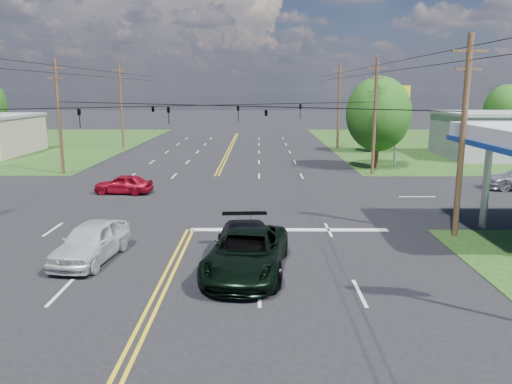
{
  "coord_description": "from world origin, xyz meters",
  "views": [
    {
      "loc": [
        3.47,
        -20.37,
        7.0
      ],
      "look_at": [
        3.32,
        6.0,
        1.56
      ],
      "focal_mm": 35.0,
      "sensor_mm": 36.0,
      "label": 1
    }
  ],
  "objects_px": {
    "tree_right_b": "(375,115)",
    "pickup_dkgreen": "(246,252)",
    "retail_ne": "(512,136)",
    "pole_se": "(463,135)",
    "tree_right_a": "(378,114)",
    "tree_far_r": "(506,110)",
    "pickup_white": "(91,242)",
    "pole_left_far": "(121,105)",
    "pole_right_far": "(339,105)",
    "pole_nw": "(59,115)",
    "suv_black": "(247,248)",
    "pole_ne": "(375,115)"
  },
  "relations": [
    {
      "from": "pole_se",
      "to": "tree_right_a",
      "type": "height_order",
      "value": "pole_se"
    },
    {
      "from": "retail_ne",
      "to": "pole_left_far",
      "type": "bearing_deg",
      "value": 169.46
    },
    {
      "from": "pickup_dkgreen",
      "to": "pickup_white",
      "type": "xyz_separation_m",
      "value": [
        -6.5,
        1.49,
        -0.04
      ]
    },
    {
      "from": "pole_right_far",
      "to": "retail_ne",
      "type": "bearing_deg",
      "value": -25.2
    },
    {
      "from": "tree_right_a",
      "to": "pickup_white",
      "type": "height_order",
      "value": "tree_right_a"
    },
    {
      "from": "pole_nw",
      "to": "suv_black",
      "type": "distance_m",
      "value": 27.93
    },
    {
      "from": "pole_se",
      "to": "tree_right_b",
      "type": "relative_size",
      "value": 1.34
    },
    {
      "from": "retail_ne",
      "to": "pole_ne",
      "type": "height_order",
      "value": "pole_ne"
    },
    {
      "from": "tree_far_r",
      "to": "pickup_white",
      "type": "height_order",
      "value": "tree_far_r"
    },
    {
      "from": "pole_left_far",
      "to": "tree_far_r",
      "type": "relative_size",
      "value": 1.31
    },
    {
      "from": "tree_far_r",
      "to": "tree_right_b",
      "type": "bearing_deg",
      "value": -161.08
    },
    {
      "from": "pole_left_far",
      "to": "tree_right_a",
      "type": "xyz_separation_m",
      "value": [
        27.0,
        -16.0,
        -0.3
      ]
    },
    {
      "from": "pole_se",
      "to": "pole_nw",
      "type": "bearing_deg",
      "value": 145.3
    },
    {
      "from": "retail_ne",
      "to": "pole_se",
      "type": "bearing_deg",
      "value": -120.38
    },
    {
      "from": "retail_ne",
      "to": "suv_black",
      "type": "relative_size",
      "value": 2.4
    },
    {
      "from": "pole_nw",
      "to": "pole_ne",
      "type": "height_order",
      "value": "same"
    },
    {
      "from": "pole_left_far",
      "to": "tree_right_a",
      "type": "relative_size",
      "value": 1.22
    },
    {
      "from": "retail_ne",
      "to": "tree_right_a",
      "type": "height_order",
      "value": "tree_right_a"
    },
    {
      "from": "pole_right_far",
      "to": "pickup_white",
      "type": "distance_m",
      "value": 44.02
    },
    {
      "from": "suv_black",
      "to": "retail_ne",
      "type": "bearing_deg",
      "value": 47.7
    },
    {
      "from": "pole_ne",
      "to": "pickup_dkgreen",
      "type": "bearing_deg",
      "value": -113.44
    },
    {
      "from": "tree_right_a",
      "to": "retail_ne",
      "type": "bearing_deg",
      "value": 26.57
    },
    {
      "from": "pole_se",
      "to": "pickup_dkgreen",
      "type": "distance_m",
      "value": 11.92
    },
    {
      "from": "pole_se",
      "to": "pole_left_far",
      "type": "xyz_separation_m",
      "value": [
        -26.0,
        37.0,
        0.25
      ]
    },
    {
      "from": "retail_ne",
      "to": "tree_far_r",
      "type": "distance_m",
      "value": 11.02
    },
    {
      "from": "tree_right_b",
      "to": "pickup_dkgreen",
      "type": "xyz_separation_m",
      "value": [
        -13.5,
        -38.06,
        -3.37
      ]
    },
    {
      "from": "tree_right_a",
      "to": "suv_black",
      "type": "relative_size",
      "value": 1.4
    },
    {
      "from": "pole_se",
      "to": "pickup_dkgreen",
      "type": "height_order",
      "value": "pole_se"
    },
    {
      "from": "pole_ne",
      "to": "pole_right_far",
      "type": "height_order",
      "value": "pole_right_far"
    },
    {
      "from": "pole_se",
      "to": "pole_left_far",
      "type": "height_order",
      "value": "pole_left_far"
    },
    {
      "from": "pickup_dkgreen",
      "to": "tree_right_b",
      "type": "bearing_deg",
      "value": 78.03
    },
    {
      "from": "retail_ne",
      "to": "pole_se",
      "type": "relative_size",
      "value": 1.47
    },
    {
      "from": "tree_right_a",
      "to": "tree_right_b",
      "type": "xyz_separation_m",
      "value": [
        2.5,
        12.0,
        -0.65
      ]
    },
    {
      "from": "pole_ne",
      "to": "pickup_white",
      "type": "relative_size",
      "value": 2.01
    },
    {
      "from": "pole_se",
      "to": "pole_ne",
      "type": "xyz_separation_m",
      "value": [
        0.0,
        18.0,
        0.0
      ]
    },
    {
      "from": "pole_right_far",
      "to": "pickup_white",
      "type": "bearing_deg",
      "value": -112.13
    },
    {
      "from": "pole_right_far",
      "to": "pole_nw",
      "type": "bearing_deg",
      "value": -143.84
    },
    {
      "from": "tree_right_b",
      "to": "tree_far_r",
      "type": "bearing_deg",
      "value": 18.92
    },
    {
      "from": "pole_ne",
      "to": "pickup_dkgreen",
      "type": "distance_m",
      "value": 25.46
    },
    {
      "from": "retail_ne",
      "to": "tree_right_b",
      "type": "distance_m",
      "value": 14.22
    },
    {
      "from": "pole_ne",
      "to": "pole_left_far",
      "type": "xyz_separation_m",
      "value": [
        -26.0,
        19.0,
        0.25
      ]
    },
    {
      "from": "pole_left_far",
      "to": "pole_nw",
      "type": "bearing_deg",
      "value": -90.0
    },
    {
      "from": "retail_ne",
      "to": "pickup_dkgreen",
      "type": "relative_size",
      "value": 2.3
    },
    {
      "from": "tree_right_b",
      "to": "pickup_dkgreen",
      "type": "bearing_deg",
      "value": -109.53
    },
    {
      "from": "pickup_dkgreen",
      "to": "pickup_white",
      "type": "relative_size",
      "value": 1.29
    },
    {
      "from": "pole_right_far",
      "to": "tree_right_a",
      "type": "distance_m",
      "value": 16.03
    },
    {
      "from": "pole_ne",
      "to": "pole_right_far",
      "type": "relative_size",
      "value": 0.95
    },
    {
      "from": "pole_ne",
      "to": "tree_far_r",
      "type": "bearing_deg",
      "value": 45.0
    },
    {
      "from": "tree_right_b",
      "to": "pickup_white",
      "type": "height_order",
      "value": "tree_right_b"
    },
    {
      "from": "pickup_dkgreen",
      "to": "pole_ne",
      "type": "bearing_deg",
      "value": 74.12
    }
  ]
}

